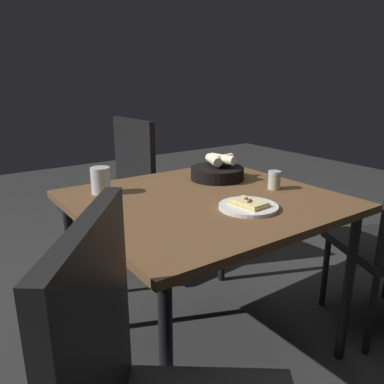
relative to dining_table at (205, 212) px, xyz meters
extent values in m
plane|color=#2C2C2C|center=(0.00, 0.00, -0.65)|extent=(8.00, 8.00, 0.00)
cube|color=brown|center=(0.00, 0.00, 0.05)|extent=(0.93, 1.00, 0.03)
cylinder|color=black|center=(-0.41, -0.44, -0.31)|extent=(0.04, 0.04, 0.68)
cylinder|color=black|center=(0.41, -0.44, -0.31)|extent=(0.04, 0.04, 0.68)
cylinder|color=black|center=(-0.41, 0.44, -0.31)|extent=(0.04, 0.04, 0.68)
cylinder|color=black|center=(0.41, 0.44, -0.31)|extent=(0.04, 0.04, 0.68)
cylinder|color=silver|center=(0.20, 0.05, 0.07)|extent=(0.22, 0.22, 0.01)
cube|color=tan|center=(0.20, 0.05, 0.08)|extent=(0.14, 0.10, 0.01)
cube|color=beige|center=(0.20, 0.05, 0.09)|extent=(0.13, 0.09, 0.01)
sphere|color=brown|center=(0.21, 0.05, 0.09)|extent=(0.02, 0.02, 0.02)
sphere|color=brown|center=(0.22, 0.04, 0.09)|extent=(0.02, 0.02, 0.02)
sphere|color=brown|center=(0.19, 0.05, 0.09)|extent=(0.02, 0.02, 0.02)
cylinder|color=black|center=(-0.20, 0.22, 0.09)|extent=(0.25, 0.25, 0.06)
cylinder|color=beige|center=(-0.18, 0.24, 0.16)|extent=(0.14, 0.07, 0.04)
cylinder|color=beige|center=(-0.21, 0.21, 0.15)|extent=(0.13, 0.08, 0.04)
cylinder|color=beige|center=(-0.19, 0.26, 0.16)|extent=(0.05, 0.11, 0.04)
cylinder|color=maroon|center=(-0.14, 0.20, 0.08)|extent=(0.06, 0.06, 0.03)
cylinder|color=silver|center=(-0.29, -0.32, 0.12)|extent=(0.08, 0.08, 0.11)
cylinder|color=orange|center=(-0.29, -0.32, 0.10)|extent=(0.07, 0.07, 0.08)
cylinder|color=#BFB299|center=(0.08, 0.32, 0.10)|extent=(0.05, 0.05, 0.07)
cylinder|color=maroon|center=(0.08, 0.32, 0.08)|extent=(0.05, 0.05, 0.03)
cylinder|color=#B7B7BC|center=(0.08, 0.32, 0.14)|extent=(0.06, 0.06, 0.01)
cylinder|color=black|center=(0.11, 0.71, -0.45)|extent=(0.03, 0.03, 0.39)
cylinder|color=black|center=(0.46, 0.56, -0.45)|extent=(0.03, 0.03, 0.39)
cube|color=black|center=(-0.88, -0.06, -0.23)|extent=(0.47, 0.47, 0.04)
cube|color=black|center=(-0.90, 0.14, 0.04)|extent=(0.42, 0.07, 0.50)
cylinder|color=black|center=(-1.06, -0.27, -0.45)|extent=(0.03, 0.03, 0.39)
cylinder|color=black|center=(-0.68, -0.24, -0.45)|extent=(0.03, 0.03, 0.39)
cylinder|color=black|center=(-1.09, 0.11, -0.45)|extent=(0.03, 0.03, 0.39)
cylinder|color=black|center=(-0.71, 0.14, -0.45)|extent=(0.03, 0.03, 0.39)
cube|color=black|center=(0.59, -0.69, 0.06)|extent=(0.35, 0.28, 0.48)
camera|label=1|loc=(1.17, -0.89, 0.53)|focal=35.59mm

